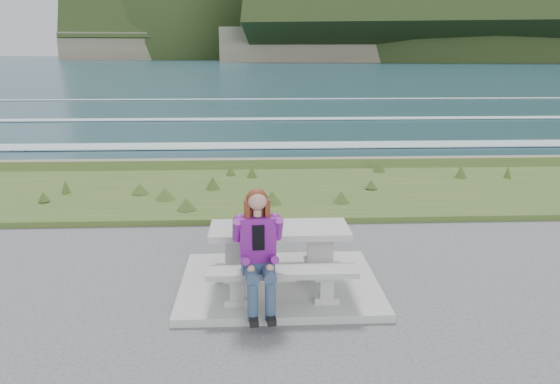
{
  "coord_description": "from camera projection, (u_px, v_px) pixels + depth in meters",
  "views": [
    {
      "loc": [
        -0.31,
        -6.73,
        3.04
      ],
      "look_at": [
        0.07,
        1.2,
        1.01
      ],
      "focal_mm": 35.0,
      "sensor_mm": 36.0,
      "label": 1
    }
  ],
  "objects": [
    {
      "name": "bench_seaward",
      "position": [
        277.0,
        238.0,
        7.85
      ],
      "size": [
        1.8,
        0.35,
        0.45
      ],
      "color": "#A3A39E",
      "rests_on": "concrete_slab"
    },
    {
      "name": "seated_woman",
      "position": [
        259.0,
        268.0,
        6.3
      ],
      "size": [
        0.46,
        0.75,
        1.44
      ],
      "rotation": [
        0.0,
        0.0,
        0.09
      ],
      "color": "navy",
      "rests_on": "concrete_slab"
    },
    {
      "name": "concrete_slab",
      "position": [
        279.0,
        284.0,
        7.27
      ],
      "size": [
        2.6,
        2.1,
        0.1
      ],
      "primitive_type": "cube",
      "color": "#A3A39E",
      "rests_on": "ground"
    },
    {
      "name": "picnic_table",
      "position": [
        279.0,
        239.0,
        7.11
      ],
      "size": [
        1.8,
        0.75,
        0.75
      ],
      "color": "#A3A39E",
      "rests_on": "concrete_slab"
    },
    {
      "name": "bench_landward",
      "position": [
        282.0,
        277.0,
        6.49
      ],
      "size": [
        1.8,
        0.35,
        0.45
      ],
      "color": "#A3A39E",
      "rests_on": "concrete_slab"
    },
    {
      "name": "shore_drop",
      "position": [
        266.0,
        167.0,
        14.93
      ],
      "size": [
        160.0,
        0.8,
        2.2
      ],
      "primitive_type": "cube",
      "color": "#685F4E",
      "rests_on": "ground"
    },
    {
      "name": "grass_verge",
      "position": [
        269.0,
        194.0,
        12.12
      ],
      "size": [
        160.0,
        4.5,
        0.22
      ],
      "primitive_type": "cube",
      "color": "#2F511E",
      "rests_on": "ground"
    },
    {
      "name": "ocean",
      "position": [
        260.0,
        137.0,
        31.99
      ],
      "size": [
        1600.0,
        1600.0,
        0.09
      ],
      "color": "#1B3E4C",
      "rests_on": "ground"
    },
    {
      "name": "headland_range",
      "position": [
        513.0,
        43.0,
        398.88
      ],
      "size": [
        729.83,
        363.95,
        229.01
      ],
      "color": "#685F4E",
      "rests_on": "ground"
    }
  ]
}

